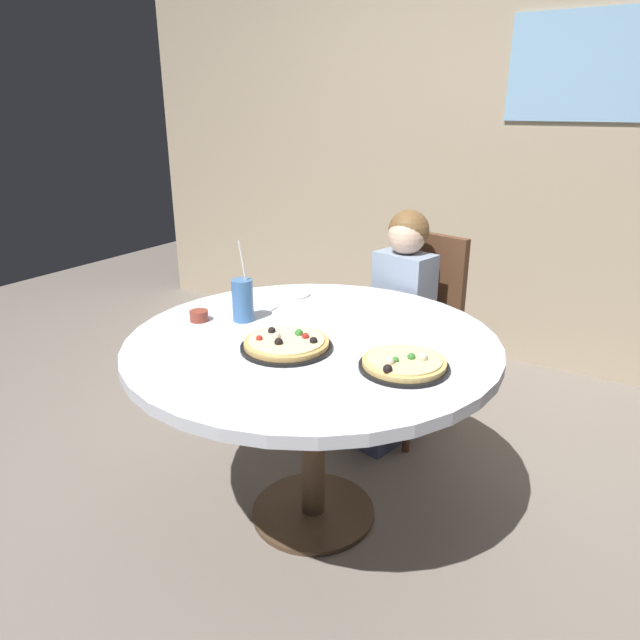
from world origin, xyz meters
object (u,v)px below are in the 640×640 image
at_px(chair_wooden, 415,322).
at_px(diner_child, 392,341).
at_px(pizza_cheese, 404,364).
at_px(soda_cup, 243,300).
at_px(dining_table, 313,361).
at_px(pizza_veggie, 286,344).
at_px(plate_small, 289,294).
at_px(sauce_bowl, 199,316).

distance_m(chair_wooden, diner_child, 0.19).
height_order(pizza_cheese, soda_cup, soda_cup).
relative_size(dining_table, pizza_veggie, 4.21).
relative_size(pizza_veggie, pizza_cheese, 1.10).
relative_size(dining_table, diner_child, 1.21).
height_order(soda_cup, plate_small, soda_cup).
distance_m(chair_wooden, sauce_bowl, 1.11).
bearing_deg(pizza_veggie, sauce_bowl, 174.11).
height_order(dining_table, chair_wooden, chair_wooden).
height_order(chair_wooden, pizza_cheese, chair_wooden).
relative_size(pizza_cheese, sauce_bowl, 4.03).
xyz_separation_m(dining_table, diner_child, (-0.02, 0.71, -0.18)).
bearing_deg(diner_child, soda_cup, -113.13).
bearing_deg(chair_wooden, pizza_cheese, -69.44).
xyz_separation_m(chair_wooden, plate_small, (-0.37, -0.53, 0.22)).
distance_m(pizza_cheese, sauce_bowl, 0.83).
bearing_deg(soda_cup, chair_wooden, 69.15).
distance_m(pizza_cheese, plate_small, 0.84).
xyz_separation_m(chair_wooden, sauce_bowl, (-0.47, -0.97, 0.24)).
height_order(pizza_veggie, soda_cup, soda_cup).
bearing_deg(sauce_bowl, soda_cup, 33.76).
xyz_separation_m(dining_table, chair_wooden, (0.02, 0.89, -0.13)).
distance_m(dining_table, pizza_veggie, 0.17).
xyz_separation_m(pizza_cheese, soda_cup, (-0.69, 0.08, 0.06)).
height_order(pizza_veggie, sauce_bowl, pizza_veggie).
relative_size(pizza_cheese, plate_small, 1.57).
xyz_separation_m(diner_child, pizza_cheese, (0.39, -0.78, 0.28)).
relative_size(diner_child, plate_small, 6.01).
bearing_deg(sauce_bowl, pizza_veggie, -5.89).
bearing_deg(pizza_cheese, soda_cup, 173.68).
height_order(dining_table, plate_small, plate_small).
relative_size(diner_child, pizza_veggie, 3.49).
distance_m(sauce_bowl, plate_small, 0.46).
height_order(diner_child, soda_cup, diner_child).
xyz_separation_m(diner_child, pizza_veggie, (-0.01, -0.84, 0.28)).
bearing_deg(sauce_bowl, chair_wooden, 64.03).
xyz_separation_m(soda_cup, plate_small, (-0.03, 0.35, -0.08)).
height_order(pizza_veggie, pizza_cheese, same).
relative_size(chair_wooden, soda_cup, 3.09).
xyz_separation_m(pizza_cheese, plate_small, (-0.73, 0.43, -0.01)).
bearing_deg(diner_child, chair_wooden, 78.73).
distance_m(chair_wooden, pizza_cheese, 1.05).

